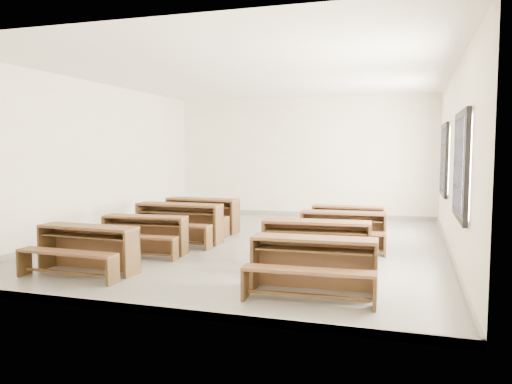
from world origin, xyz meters
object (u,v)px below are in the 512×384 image
(desk_set_4, at_px, (313,261))
(desk_set_7, at_px, (348,220))
(desk_set_2, at_px, (178,220))
(desk_set_6, at_px, (343,228))
(desk_set_1, at_px, (144,232))
(desk_set_0, at_px, (86,246))
(desk_set_3, at_px, (201,213))
(desk_set_5, at_px, (316,241))

(desk_set_4, bearing_deg, desk_set_7, 88.15)
(desk_set_2, xyz_separation_m, desk_set_6, (3.13, 0.30, -0.04))
(desk_set_1, xyz_separation_m, desk_set_6, (3.24, 1.40, 0.01))
(desk_set_0, xyz_separation_m, desk_set_7, (3.33, 4.02, -0.02))
(desk_set_0, relative_size, desk_set_4, 0.97)
(desk_set_4, bearing_deg, desk_set_6, 87.49)
(desk_set_3, bearing_deg, desk_set_2, -82.26)
(desk_set_2, relative_size, desk_set_5, 1.00)
(desk_set_0, xyz_separation_m, desk_set_6, (3.38, 2.83, -0.00))
(desk_set_3, xyz_separation_m, desk_set_7, (3.16, 0.19, -0.05))
(desk_set_1, bearing_deg, desk_set_0, -101.00)
(desk_set_2, bearing_deg, desk_set_5, -24.26)
(desk_set_3, relative_size, desk_set_4, 1.04)
(desk_set_5, xyz_separation_m, desk_set_6, (0.19, 1.60, -0.03))
(desk_set_0, height_order, desk_set_5, desk_set_5)
(desk_set_1, distance_m, desk_set_2, 1.11)
(desk_set_6, bearing_deg, desk_set_2, -178.06)
(desk_set_6, height_order, desk_set_7, desk_set_6)
(desk_set_4, height_order, desk_set_6, desk_set_4)
(desk_set_0, height_order, desk_set_7, desk_set_0)
(desk_set_2, height_order, desk_set_7, desk_set_2)
(desk_set_5, height_order, desk_set_6, desk_set_5)
(desk_set_1, bearing_deg, desk_set_7, 33.66)
(desk_set_3, relative_size, desk_set_6, 1.07)
(desk_set_2, xyz_separation_m, desk_set_3, (-0.08, 1.31, -0.02))
(desk_set_0, relative_size, desk_set_7, 1.06)
(desk_set_2, height_order, desk_set_5, desk_set_2)
(desk_set_4, distance_m, desk_set_7, 4.08)
(desk_set_7, bearing_deg, desk_set_1, -139.34)
(desk_set_1, distance_m, desk_set_3, 2.41)
(desk_set_6, bearing_deg, desk_set_1, -160.20)
(desk_set_5, bearing_deg, desk_set_4, -85.89)
(desk_set_0, bearing_deg, desk_set_2, 86.13)
(desk_set_5, relative_size, desk_set_7, 1.15)
(desk_set_1, height_order, desk_set_7, desk_set_1)
(desk_set_5, height_order, desk_set_7, desk_set_5)
(desk_set_1, bearing_deg, desk_set_3, 83.87)
(desk_set_3, relative_size, desk_set_7, 1.15)
(desk_set_4, height_order, desk_set_7, desk_set_4)
(desk_set_1, xyz_separation_m, desk_set_7, (3.19, 2.59, -0.00))
(desk_set_5, bearing_deg, desk_set_3, 134.33)
(desk_set_5, bearing_deg, desk_set_0, -163.81)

